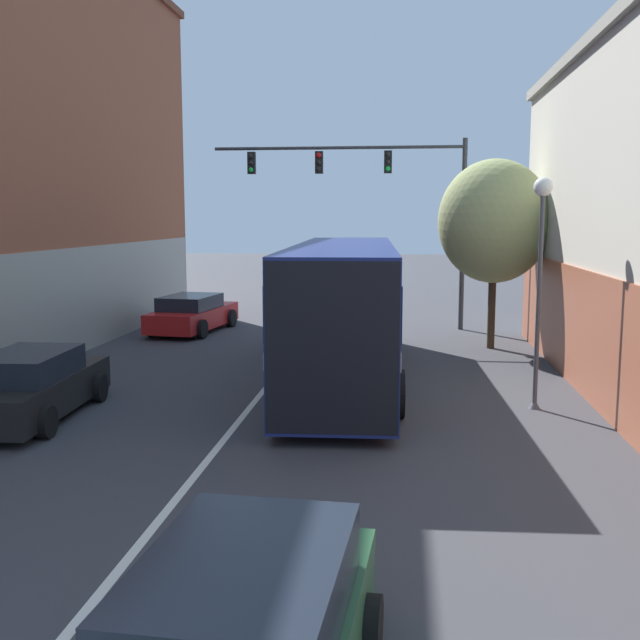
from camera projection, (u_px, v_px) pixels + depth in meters
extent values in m
cube|color=silver|center=(264.00, 390.00, 17.85)|extent=(0.14, 40.85, 0.01)
cube|color=#9E998E|center=(30.00, 312.00, 19.83)|extent=(0.24, 27.95, 3.20)
cube|color=#995138|center=(603.00, 342.00, 16.03)|extent=(0.24, 20.09, 2.90)
cube|color=navy|center=(344.00, 308.00, 19.00)|extent=(2.91, 12.12, 3.20)
cube|color=black|center=(344.00, 285.00, 18.92)|extent=(2.95, 11.89, 1.02)
cube|color=beige|center=(344.00, 318.00, 19.03)|extent=(2.94, 12.01, 0.32)
cube|color=black|center=(332.00, 349.00, 13.07)|extent=(2.36, 0.16, 3.07)
cylinder|color=black|center=(308.00, 335.00, 22.95)|extent=(0.34, 1.01, 1.00)
cylinder|color=black|center=(389.00, 336.00, 22.78)|extent=(0.34, 1.01, 1.00)
cylinder|color=black|center=(278.00, 392.00, 15.58)|extent=(0.34, 1.01, 1.00)
cylinder|color=black|center=(397.00, 394.00, 15.41)|extent=(0.34, 1.01, 1.00)
cube|color=black|center=(244.00, 591.00, 5.90)|extent=(1.70, 2.51, 0.60)
cylinder|color=black|center=(190.00, 610.00, 7.31)|extent=(0.26, 0.62, 0.61)
cylinder|color=black|center=(369.00, 627.00, 7.01)|extent=(0.26, 0.62, 0.61)
cube|color=red|center=(193.00, 317.00, 26.94)|extent=(2.35, 4.78, 0.67)
cube|color=black|center=(190.00, 302.00, 26.64)|extent=(1.93, 2.58, 0.48)
cylinder|color=black|center=(186.00, 317.00, 28.55)|extent=(0.30, 0.68, 0.66)
cylinder|color=black|center=(231.00, 318.00, 28.12)|extent=(0.30, 0.68, 0.66)
cylinder|color=black|center=(152.00, 327.00, 25.81)|extent=(0.30, 0.68, 0.66)
cylinder|color=black|center=(202.00, 329.00, 25.38)|extent=(0.30, 0.68, 0.66)
cube|color=black|center=(35.00, 392.00, 15.39)|extent=(1.84, 4.61, 0.72)
cube|color=black|center=(28.00, 365.00, 15.08)|extent=(1.60, 2.43, 0.52)
cylinder|color=black|center=(26.00, 387.00, 16.86)|extent=(0.25, 0.63, 0.62)
cylinder|color=black|center=(99.00, 388.00, 16.76)|extent=(0.25, 0.63, 0.62)
cylinder|color=black|center=(46.00, 422.00, 13.98)|extent=(0.25, 0.63, 0.62)
cylinder|color=#333338|center=(463.00, 235.00, 27.05)|extent=(0.18, 0.18, 6.89)
cylinder|color=#333338|center=(338.00, 148.00, 27.11)|extent=(9.11, 0.12, 0.12)
cube|color=black|center=(388.00, 162.00, 26.99)|extent=(0.28, 0.24, 0.80)
sphere|color=black|center=(388.00, 155.00, 26.80)|extent=(0.18, 0.18, 0.18)
sphere|color=black|center=(388.00, 162.00, 26.84)|extent=(0.18, 0.18, 0.18)
sphere|color=green|center=(388.00, 169.00, 26.87)|extent=(0.18, 0.18, 0.18)
cube|color=black|center=(319.00, 163.00, 27.26)|extent=(0.28, 0.24, 0.80)
sphere|color=red|center=(319.00, 155.00, 27.08)|extent=(0.18, 0.18, 0.18)
sphere|color=black|center=(319.00, 162.00, 27.11)|extent=(0.18, 0.18, 0.18)
sphere|color=black|center=(319.00, 169.00, 27.15)|extent=(0.18, 0.18, 0.18)
cube|color=black|center=(252.00, 163.00, 27.54)|extent=(0.28, 0.24, 0.80)
sphere|color=black|center=(251.00, 156.00, 27.35)|extent=(0.18, 0.18, 0.18)
sphere|color=black|center=(251.00, 163.00, 27.39)|extent=(0.18, 0.18, 0.18)
sphere|color=green|center=(251.00, 170.00, 27.42)|extent=(0.18, 0.18, 0.18)
cone|color=#47474C|center=(534.00, 404.00, 16.18)|extent=(0.26, 0.26, 0.20)
cylinder|color=#47474C|center=(539.00, 303.00, 15.87)|extent=(0.10, 0.10, 4.60)
sphere|color=white|center=(543.00, 187.00, 15.54)|extent=(0.40, 0.40, 0.40)
cylinder|color=#3D2D1E|center=(492.00, 309.00, 23.43)|extent=(0.24, 0.24, 2.50)
ellipsoid|color=#99A366|center=(494.00, 221.00, 23.06)|extent=(3.46, 3.12, 3.81)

